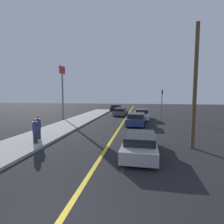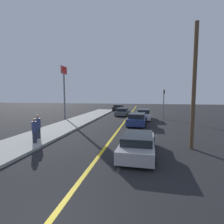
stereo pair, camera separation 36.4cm
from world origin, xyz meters
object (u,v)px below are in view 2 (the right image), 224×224
pedestrian_near_curb (34,131)px  pedestrian_mid_group (38,127)px  car_parked_left_lot (122,112)px  utility_pole (194,87)px  car_near_right_lane (138,144)px  car_oncoming_far (118,108)px  car_far_distant (143,114)px  roadside_sign (64,82)px  traffic_light (164,101)px  car_ahead_center (137,119)px

pedestrian_near_curb → pedestrian_mid_group: size_ratio=0.95×
car_parked_left_lot → utility_pole: utility_pole is taller
car_near_right_lane → car_oncoming_far: (-5.10, 26.55, 0.02)m
car_far_distant → car_oncoming_far: car_far_distant is taller
car_far_distant → roadside_sign: size_ratio=0.67×
car_oncoming_far → pedestrian_near_curb: pedestrian_near_curb is taller
car_parked_left_lot → roadside_sign: (-7.06, -5.88, 4.47)m
pedestrian_mid_group → traffic_light: 16.98m
roadside_sign → utility_pole: utility_pole is taller
car_parked_left_lot → utility_pole: (6.38, -16.41, 3.20)m
car_near_right_lane → pedestrian_mid_group: size_ratio=2.72×
car_near_right_lane → car_ahead_center: car_ahead_center is taller
car_ahead_center → car_far_distant: size_ratio=0.92×
pedestrian_mid_group → utility_pole: 10.85m
car_near_right_lane → car_oncoming_far: car_oncoming_far is taller
car_oncoming_far → pedestrian_mid_group: size_ratio=2.58×
pedestrian_near_curb → car_oncoming_far: bearing=86.3°
car_far_distant → pedestrian_mid_group: size_ratio=2.75×
car_parked_left_lot → roadside_sign: size_ratio=0.62×
roadside_sign → pedestrian_near_curb: bearing=-73.5°
car_ahead_center → pedestrian_mid_group: size_ratio=2.53×
pedestrian_near_curb → car_far_distant: bearing=63.1°
car_far_distant → car_oncoming_far: bearing=111.2°
car_ahead_center → pedestrian_near_curb: 10.84m
car_ahead_center → car_oncoming_far: bearing=108.0°
roadside_sign → traffic_light: bearing=13.0°
car_parked_left_lot → utility_pole: bearing=-66.2°
pedestrian_near_curb → utility_pole: bearing=6.3°
car_near_right_lane → car_parked_left_lot: bearing=101.7°
car_ahead_center → traffic_light: (3.34, 5.85, 1.82)m
pedestrian_near_curb → car_ahead_center: bearing=54.3°
car_far_distant → car_parked_left_lot: (-3.31, 3.87, -0.08)m
car_oncoming_far → utility_pole: (8.32, -24.95, 3.17)m
car_ahead_center → traffic_light: bearing=63.2°
car_parked_left_lot → roadside_sign: bearing=-137.7°
car_oncoming_far → utility_pole: size_ratio=0.59×
car_near_right_lane → pedestrian_near_curb: 6.80m
car_parked_left_lot → pedestrian_near_curb: 17.87m
car_parked_left_lot → car_far_distant: bearing=-47.0°
car_oncoming_far → pedestrian_mid_group: (-2.18, -24.92, 0.41)m
car_far_distant → utility_pole: (3.08, -12.53, 3.12)m
car_far_distant → roadside_sign: roadside_sign is taller
car_near_right_lane → pedestrian_mid_group: bearing=169.1°
utility_pole → car_ahead_center: bearing=115.5°
car_far_distant → utility_pole: size_ratio=0.63×
traffic_light → utility_pole: size_ratio=0.53×
car_ahead_center → pedestrian_mid_group: 10.27m
traffic_light → car_ahead_center: bearing=-119.7°
traffic_light → car_parked_left_lot: bearing=154.8°
car_near_right_lane → pedestrian_near_curb: pedestrian_near_curb is taller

